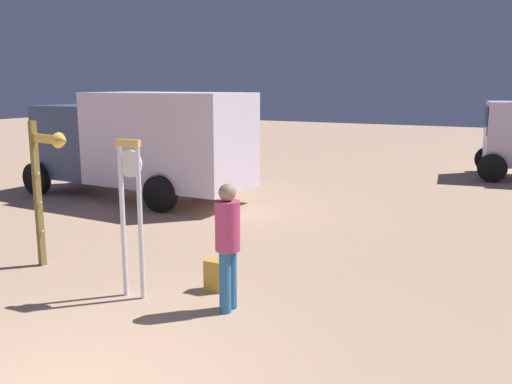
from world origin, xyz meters
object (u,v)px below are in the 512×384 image
(arrow_sign, at_px, (46,171))
(backpack, at_px, (215,276))
(person_near_clock, at_px, (228,241))
(standing_clock, at_px, (131,204))
(box_truck_near, at_px, (143,141))

(arrow_sign, distance_m, backpack, 3.31)
(person_near_clock, bearing_deg, arrow_sign, 177.99)
(arrow_sign, relative_size, person_near_clock, 1.40)
(arrow_sign, distance_m, person_near_clock, 3.58)
(person_near_clock, bearing_deg, backpack, 135.04)
(standing_clock, bearing_deg, arrow_sign, 170.82)
(standing_clock, xyz_separation_m, backpack, (0.92, 0.76, -1.16))
(standing_clock, distance_m, box_truck_near, 7.29)
(person_near_clock, bearing_deg, standing_clock, -172.04)
(box_truck_near, bearing_deg, arrow_sign, -66.07)
(backpack, bearing_deg, box_truck_near, 136.98)
(standing_clock, distance_m, arrow_sign, 2.08)
(backpack, bearing_deg, arrow_sign, -171.67)
(arrow_sign, xyz_separation_m, box_truck_near, (-2.42, 5.44, -0.09))
(person_near_clock, xyz_separation_m, backpack, (-0.56, 0.56, -0.76))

